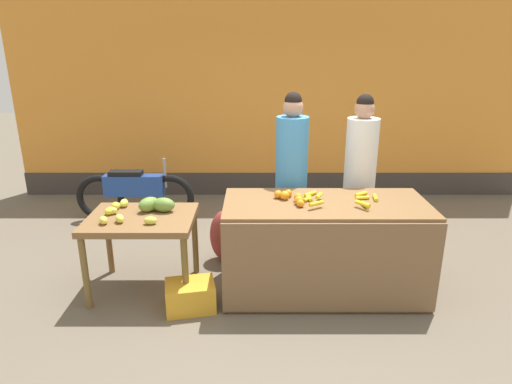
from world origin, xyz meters
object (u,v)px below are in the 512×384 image
object	(u,v)px
vendor_woman_white_shirt	(361,178)
parked_motorcycle	(137,192)
produce_crate	(192,296)
vendor_woman_blue_shirt	(293,179)
produce_sack	(227,236)

from	to	relation	value
vendor_woman_white_shirt	parked_motorcycle	world-z (taller)	vendor_woman_white_shirt
produce_crate	vendor_woman_blue_shirt	bearing A→B (deg)	46.49
parked_motorcycle	produce_crate	distance (m)	2.42
parked_motorcycle	produce_crate	world-z (taller)	parked_motorcycle
vendor_woman_white_shirt	produce_crate	size ratio (longest dim) A/B	4.15
vendor_woman_blue_shirt	produce_crate	world-z (taller)	vendor_woman_blue_shirt
parked_motorcycle	produce_sack	xyz separation A→B (m)	(1.31, -1.20, -0.10)
parked_motorcycle	produce_sack	size ratio (longest dim) A/B	2.68
vendor_woman_blue_shirt	vendor_woman_white_shirt	distance (m)	0.75
vendor_woman_blue_shirt	produce_sack	distance (m)	0.96
vendor_woman_blue_shirt	produce_crate	distance (m)	1.63
vendor_woman_white_shirt	parked_motorcycle	size ratio (longest dim) A/B	1.14
vendor_woman_blue_shirt	vendor_woman_white_shirt	bearing A→B (deg)	5.14
vendor_woman_blue_shirt	parked_motorcycle	size ratio (longest dim) A/B	1.16
vendor_woman_white_shirt	parked_motorcycle	distance (m)	3.02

